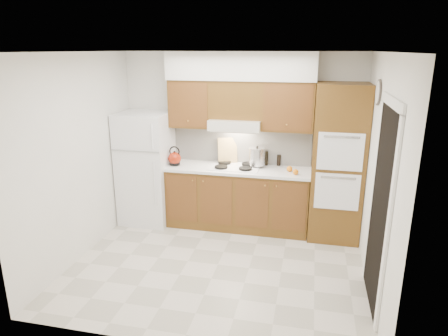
{
  "coord_description": "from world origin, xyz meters",
  "views": [
    {
      "loc": [
        1.05,
        -4.38,
        2.63
      ],
      "look_at": [
        -0.02,
        0.45,
        1.15
      ],
      "focal_mm": 32.0,
      "sensor_mm": 36.0,
      "label": 1
    }
  ],
  "objects_px": {
    "oven_cabinet": "(337,163)",
    "stock_pot": "(257,157)",
    "kettle": "(175,158)",
    "fridge": "(147,168)"
  },
  "relations": [
    {
      "from": "kettle",
      "to": "stock_pot",
      "type": "bearing_deg",
      "value": 4.52
    },
    {
      "from": "fridge",
      "to": "kettle",
      "type": "height_order",
      "value": "fridge"
    },
    {
      "from": "fridge",
      "to": "oven_cabinet",
      "type": "height_order",
      "value": "oven_cabinet"
    },
    {
      "from": "oven_cabinet",
      "to": "stock_pot",
      "type": "distance_m",
      "value": 1.16
    },
    {
      "from": "fridge",
      "to": "stock_pot",
      "type": "height_order",
      "value": "fridge"
    },
    {
      "from": "kettle",
      "to": "oven_cabinet",
      "type": "bearing_deg",
      "value": -3.04
    },
    {
      "from": "fridge",
      "to": "oven_cabinet",
      "type": "relative_size",
      "value": 0.78
    },
    {
      "from": "oven_cabinet",
      "to": "stock_pot",
      "type": "bearing_deg",
      "value": 173.31
    },
    {
      "from": "fridge",
      "to": "kettle",
      "type": "relative_size",
      "value": 8.88
    },
    {
      "from": "fridge",
      "to": "stock_pot",
      "type": "distance_m",
      "value": 1.72
    }
  ]
}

